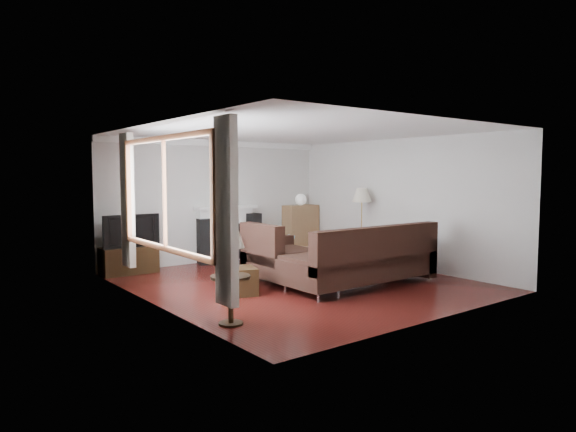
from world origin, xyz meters
TOP-DOWN VIEW (x-y plane):
  - room at (0.00, 0.00)m, footprint 5.10×5.60m
  - window at (-2.45, -0.20)m, footprint 0.12×2.74m
  - curtain_near at (-2.40, -1.72)m, footprint 0.10×0.35m
  - curtain_far at (-2.40, 1.32)m, footprint 0.10×0.35m
  - fireplace at (0.15, 2.64)m, footprint 1.40×0.26m
  - tv_stand at (-1.97, 2.50)m, footprint 0.99×0.45m
  - television at (-1.95, 2.50)m, footprint 1.03×0.14m
  - speaker_left at (-0.40, 2.54)m, footprint 0.32×0.35m
  - speaker_right at (0.75, 2.54)m, footprint 0.31×0.35m
  - bookshelf at (2.07, 2.53)m, footprint 0.80×0.38m
  - globe_lamp at (2.07, 2.53)m, footprint 0.26×0.26m
  - sectional_sofa at (0.63, -0.80)m, footprint 2.90×2.12m
  - coffee_table at (0.56, 0.89)m, footprint 1.10×0.69m
  - footstool at (-1.23, -0.11)m, footprint 0.61×0.61m
  - floor_lamp at (2.22, 0.74)m, footprint 0.42×0.42m
  - side_table at (-2.15, -1.38)m, footprint 0.48×0.48m
  - table_lamp at (-2.15, -1.38)m, footprint 0.34×0.34m

SIDE VIEW (x-z plane):
  - coffee_table at x=0.56m, z-range 0.00..0.40m
  - footstool at x=-1.23m, z-range 0.00..0.41m
  - tv_stand at x=-1.97m, z-range 0.00..0.50m
  - side_table at x=-2.15m, z-range 0.00..0.60m
  - speaker_left at x=-0.40m, z-range 0.00..0.92m
  - sectional_sofa at x=0.63m, z-range 0.00..0.94m
  - speaker_right at x=0.75m, z-range 0.00..0.98m
  - bookshelf at x=2.07m, z-range 0.00..1.10m
  - fireplace at x=0.15m, z-range 0.00..1.15m
  - floor_lamp at x=2.22m, z-range 0.00..1.53m
  - television at x=-1.95m, z-range 0.50..1.09m
  - table_lamp at x=-2.15m, z-range 0.60..1.15m
  - globe_lamp at x=2.07m, z-range 1.10..1.36m
  - room at x=0.00m, z-range -0.02..2.52m
  - curtain_near at x=-2.40m, z-range 0.35..2.45m
  - curtain_far at x=-2.40m, z-range 0.35..2.45m
  - window at x=-2.45m, z-range 0.78..2.32m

